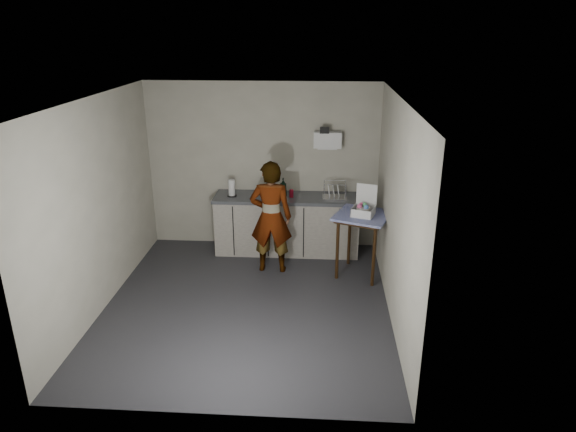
# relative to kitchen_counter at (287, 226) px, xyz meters

# --- Properties ---
(ground) EXTENTS (4.00, 4.00, 0.00)m
(ground) POSITION_rel_kitchen_counter_xyz_m (-0.40, -1.70, -0.43)
(ground) COLOR #29292E
(ground) RESTS_ON ground
(wall_back) EXTENTS (3.60, 0.02, 2.60)m
(wall_back) POSITION_rel_kitchen_counter_xyz_m (-0.40, 0.29, 0.87)
(wall_back) COLOR #AFAB99
(wall_back) RESTS_ON ground
(wall_right) EXTENTS (0.02, 4.00, 2.60)m
(wall_right) POSITION_rel_kitchen_counter_xyz_m (1.39, -1.70, 0.87)
(wall_right) COLOR #AFAB99
(wall_right) RESTS_ON ground
(wall_left) EXTENTS (0.02, 4.00, 2.60)m
(wall_left) POSITION_rel_kitchen_counter_xyz_m (-2.19, -1.70, 0.87)
(wall_left) COLOR #AFAB99
(wall_left) RESTS_ON ground
(ceiling) EXTENTS (3.60, 4.00, 0.01)m
(ceiling) POSITION_rel_kitchen_counter_xyz_m (-0.40, -1.70, 2.17)
(ceiling) COLOR silver
(ceiling) RESTS_ON wall_back
(kitchen_counter) EXTENTS (2.24, 0.62, 0.91)m
(kitchen_counter) POSITION_rel_kitchen_counter_xyz_m (0.00, 0.00, 0.00)
(kitchen_counter) COLOR black
(kitchen_counter) RESTS_ON ground
(wall_shelf) EXTENTS (0.42, 0.18, 0.37)m
(wall_shelf) POSITION_rel_kitchen_counter_xyz_m (0.60, 0.22, 1.32)
(wall_shelf) COLOR white
(wall_shelf) RESTS_ON ground
(side_table) EXTENTS (0.92, 0.92, 0.92)m
(side_table) POSITION_rel_kitchen_counter_xyz_m (1.10, -0.75, 0.37)
(side_table) COLOR #321F0B
(side_table) RESTS_ON ground
(standing_man) EXTENTS (0.60, 0.40, 1.64)m
(standing_man) POSITION_rel_kitchen_counter_xyz_m (-0.18, -0.68, 0.39)
(standing_man) COLOR #B2A593
(standing_man) RESTS_ON ground
(soap_bottle) EXTENTS (0.12, 0.12, 0.30)m
(soap_bottle) POSITION_rel_kitchen_counter_xyz_m (-0.06, -0.04, 0.63)
(soap_bottle) COLOR black
(soap_bottle) RESTS_ON kitchen_counter
(soda_can) EXTENTS (0.06, 0.06, 0.12)m
(soda_can) POSITION_rel_kitchen_counter_xyz_m (0.07, -0.03, 0.54)
(soda_can) COLOR red
(soda_can) RESTS_ON kitchen_counter
(dark_bottle) EXTENTS (0.07, 0.07, 0.23)m
(dark_bottle) POSITION_rel_kitchen_counter_xyz_m (-0.28, 0.02, 0.60)
(dark_bottle) COLOR black
(dark_bottle) RESTS_ON kitchen_counter
(paper_towel) EXTENTS (0.15, 0.15, 0.26)m
(paper_towel) POSITION_rel_kitchen_counter_xyz_m (-0.84, -0.04, 0.61)
(paper_towel) COLOR black
(paper_towel) RESTS_ON kitchen_counter
(dish_rack) EXTENTS (0.36, 0.27, 0.25)m
(dish_rack) POSITION_rel_kitchen_counter_xyz_m (0.72, -0.03, 0.54)
(dish_rack) COLOR silver
(dish_rack) RESTS_ON kitchen_counter
(bakery_box) EXTENTS (0.37, 0.37, 0.41)m
(bakery_box) POSITION_rel_kitchen_counter_xyz_m (1.11, -0.76, 0.58)
(bakery_box) COLOR white
(bakery_box) RESTS_ON side_table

